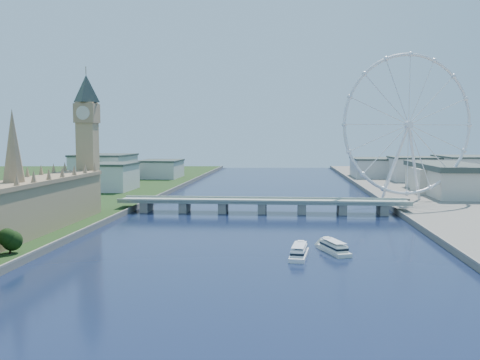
# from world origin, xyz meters

# --- Properties ---
(parliament_range) EXTENTS (24.00, 200.00, 70.00)m
(parliament_range) POSITION_xyz_m (-128.00, 170.00, 18.48)
(parliament_range) COLOR tan
(parliament_range) RESTS_ON ground
(big_ben) EXTENTS (20.02, 20.02, 110.00)m
(big_ben) POSITION_xyz_m (-128.00, 278.00, 66.57)
(big_ben) COLOR tan
(big_ben) RESTS_ON ground
(westminster_bridge) EXTENTS (220.00, 22.00, 9.50)m
(westminster_bridge) POSITION_xyz_m (0.00, 300.00, 6.63)
(westminster_bridge) COLOR gray
(westminster_bridge) RESTS_ON ground
(london_eye) EXTENTS (113.60, 39.12, 124.30)m
(london_eye) POSITION_xyz_m (119.98, 355.08, 67.52)
(london_eye) COLOR silver
(london_eye) RESTS_ON ground
(county_hall) EXTENTS (54.00, 144.00, 35.00)m
(county_hall) POSITION_xyz_m (175.00, 430.00, 0.00)
(county_hall) COLOR beige
(county_hall) RESTS_ON ground
(city_skyline) EXTENTS (505.00, 280.00, 32.00)m
(city_skyline) POSITION_xyz_m (39.22, 560.08, 16.96)
(city_skyline) COLOR beige
(city_skyline) RESTS_ON ground
(tour_boat_near) EXTENTS (11.21, 30.72, 6.63)m
(tour_boat_near) POSITION_xyz_m (24.45, 149.51, 0.00)
(tour_boat_near) COLOR white
(tour_boat_near) RESTS_ON ground
(tour_boat_far) EXTENTS (17.12, 30.53, 6.56)m
(tour_boat_far) POSITION_xyz_m (41.94, 161.31, 0.00)
(tour_boat_far) COLOR silver
(tour_boat_far) RESTS_ON ground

